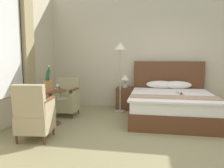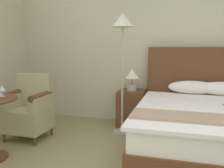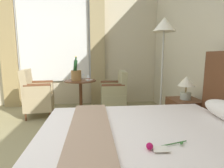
% 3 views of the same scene
% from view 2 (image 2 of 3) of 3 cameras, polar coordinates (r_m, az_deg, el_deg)
% --- Properties ---
extents(wall_headboard_side, '(6.44, 0.12, 3.19)m').
position_cam_2_polar(wall_headboard_side, '(4.32, 19.04, 11.78)').
color(wall_headboard_side, beige).
rests_on(wall_headboard_side, ground).
extents(bed, '(1.84, 2.05, 1.31)m').
position_cam_2_polar(bed, '(3.33, 21.85, -9.09)').
color(bed, brown).
rests_on(bed, ground).
extents(nightstand, '(0.46, 0.44, 0.60)m').
position_cam_2_polar(nightstand, '(4.16, 4.53, -5.60)').
color(nightstand, brown).
rests_on(nightstand, ground).
extents(bedside_lamp, '(0.25, 0.25, 0.35)m').
position_cam_2_polar(bedside_lamp, '(4.06, 4.63, 1.67)').
color(bedside_lamp, '#AFB7A2').
rests_on(bedside_lamp, nightstand).
extents(floor_lamp_brass, '(0.33, 0.33, 1.80)m').
position_cam_2_polar(floor_lamp_brass, '(3.71, 2.45, 11.30)').
color(floor_lamp_brass, '#B0B0A1').
rests_on(floor_lamp_brass, ground).
extents(wine_glass_near_bucket, '(0.07, 0.07, 0.13)m').
position_cam_2_polar(wine_glass_near_bucket, '(3.26, -23.86, -0.99)').
color(wine_glass_near_bucket, white).
rests_on(wine_glass_near_bucket, side_table_round).
extents(armchair_by_window, '(0.58, 0.55, 0.92)m').
position_cam_2_polar(armchair_by_window, '(3.82, -18.41, -5.62)').
color(armchair_by_window, brown).
rests_on(armchair_by_window, ground).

